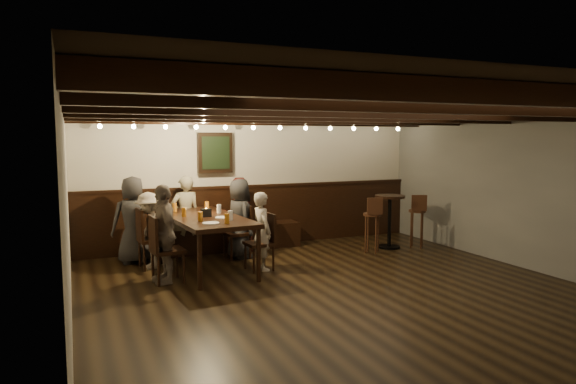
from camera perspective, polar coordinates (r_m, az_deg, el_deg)
name	(u,v)px	position (r m, az deg, el deg)	size (l,w,h in m)	color
room	(265,196)	(8.37, -2.55, -0.42)	(7.00, 7.00, 7.00)	black
dining_table	(205,221)	(7.95, -9.19, -3.15)	(1.15, 2.26, 0.82)	black
chair_left_near	(152,250)	(8.28, -14.89, -6.22)	(0.46, 0.46, 0.93)	black
chair_left_far	(167,262)	(7.42, -13.34, -7.56)	(0.46, 0.46, 0.94)	black
chair_right_near	(238,242)	(8.70, -5.57, -5.54)	(0.44, 0.44, 0.89)	black
chair_right_far	(260,253)	(7.89, -3.10, -6.77)	(0.43, 0.43, 0.87)	black
person_bench_left	(133,220)	(8.60, -16.81, -2.98)	(0.69, 0.45, 1.41)	#28282A
person_bench_centre	(186,216)	(8.95, -11.32, -2.61)	(0.50, 0.33, 1.37)	gray
person_bench_right	(238,215)	(9.11, -5.60, -2.53)	(0.64, 0.50, 1.32)	maroon
person_left_near	(149,230)	(8.21, -15.16, -4.14)	(0.77, 0.44, 1.18)	gray
person_left_far	(164,234)	(7.33, -13.64, -4.53)	(0.81, 0.34, 1.38)	slate
person_right_near	(240,219)	(8.64, -5.40, -2.96)	(0.65, 0.42, 1.33)	black
person_right_far	(262,231)	(7.84, -2.90, -4.36)	(0.44, 0.29, 1.20)	#A69B8D
pint_a	(175,207)	(8.52, -12.49, -1.67)	(0.07, 0.07, 0.14)	#BF7219
pint_b	(207,206)	(8.62, -9.00, -1.51)	(0.07, 0.07, 0.14)	#BF7219
pint_c	(184,212)	(7.94, -11.49, -2.20)	(0.07, 0.07, 0.14)	#BF7219
pint_d	(219,209)	(8.22, -7.66, -1.86)	(0.07, 0.07, 0.14)	silver
pint_e	(200,217)	(7.44, -9.72, -2.71)	(0.07, 0.07, 0.14)	#BF7219
pint_f	(230,216)	(7.49, -6.42, -2.61)	(0.07, 0.07, 0.14)	silver
pint_g	(227,219)	(7.20, -6.81, -2.96)	(0.07, 0.07, 0.14)	#BF7219
plate_near	(211,223)	(7.24, -8.57, -3.44)	(0.24, 0.24, 0.01)	white
plate_far	(223,218)	(7.72, -7.22, -2.83)	(0.24, 0.24, 0.01)	white
condiment_caddy	(206,213)	(7.89, -9.09, -2.29)	(0.15, 0.10, 0.12)	black
candle	(206,212)	(8.26, -9.07, -2.16)	(0.05, 0.05, 0.05)	beige
high_top_table	(390,213)	(9.56, 11.22, -2.34)	(0.55, 0.55, 0.97)	black
bar_stool_left	(372,232)	(9.16, 9.32, -4.40)	(0.33, 0.35, 0.99)	#371F11
bar_stool_right	(417,228)	(9.77, 14.12, -3.85)	(0.35, 0.36, 0.99)	#371F11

